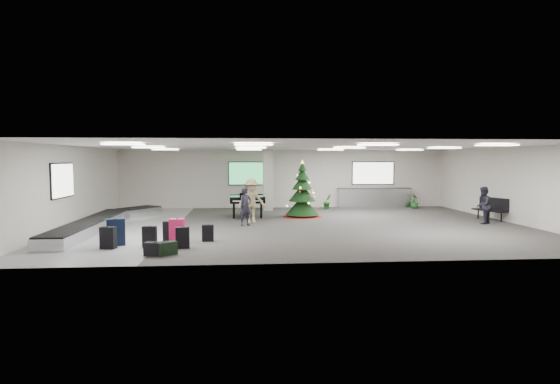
{
  "coord_description": "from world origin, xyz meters",
  "views": [
    {
      "loc": [
        -2.39,
        -18.79,
        2.67
      ],
      "look_at": [
        -0.74,
        1.0,
        1.28
      ],
      "focal_mm": 30.0,
      "sensor_mm": 36.0,
      "label": 1
    }
  ],
  "objects": [
    {
      "name": "suitcase_5",
      "position": [
        -6.36,
        -4.59,
        0.33
      ],
      "size": [
        0.49,
        0.34,
        0.68
      ],
      "rotation": [
        0.0,
        0.0,
        -0.23
      ],
      "color": "black",
      "rests_on": "ground"
    },
    {
      "name": "suitcase_1",
      "position": [
        -4.16,
        -4.64,
        0.32
      ],
      "size": [
        0.44,
        0.27,
        0.66
      ],
      "rotation": [
        0.0,
        0.0,
        0.14
      ],
      "color": "black",
      "rests_on": "ground"
    },
    {
      "name": "room_envelope",
      "position": [
        -0.38,
        0.67,
        2.33
      ],
      "size": [
        18.02,
        14.02,
        3.21
      ],
      "color": "#BBB4AB",
      "rests_on": "ground"
    },
    {
      "name": "navy_suitcase",
      "position": [
        -6.28,
        -4.04,
        0.42
      ],
      "size": [
        0.61,
        0.45,
        0.86
      ],
      "rotation": [
        0.0,
        0.0,
        0.26
      ],
      "color": "black",
      "rests_on": "ground"
    },
    {
      "name": "grand_piano",
      "position": [
        -2.13,
        2.9,
        0.83
      ],
      "size": [
        1.65,
        2.08,
        1.16
      ],
      "rotation": [
        0.0,
        0.0,
        0.03
      ],
      "color": "black",
      "rests_on": "ground"
    },
    {
      "name": "suitcase_7",
      "position": [
        -3.49,
        -3.53,
        0.27
      ],
      "size": [
        0.39,
        0.22,
        0.57
      ],
      "rotation": [
        0.0,
        0.0,
        0.06
      ],
      "color": "black",
      "rests_on": "ground"
    },
    {
      "name": "suitcase_0",
      "position": [
        -5.18,
        -4.41,
        0.32
      ],
      "size": [
        0.42,
        0.25,
        0.66
      ],
      "rotation": [
        0.0,
        0.0,
        -0.05
      ],
      "color": "black",
      "rests_on": "ground"
    },
    {
      "name": "black_duffel",
      "position": [
        -4.79,
        -5.67,
        0.19
      ],
      "size": [
        0.61,
        0.41,
        0.39
      ],
      "rotation": [
        0.0,
        0.0,
        -0.18
      ],
      "color": "black",
      "rests_on": "ground"
    },
    {
      "name": "bench",
      "position": [
        8.59,
        0.79,
        0.56
      ],
      "size": [
        1.02,
        1.65,
        0.99
      ],
      "rotation": [
        0.0,
        0.0,
        0.33
      ],
      "color": "black",
      "rests_on": "ground"
    },
    {
      "name": "ground",
      "position": [
        0.0,
        0.0,
        0.0
      ],
      "size": [
        18.0,
        18.0,
        0.0
      ],
      "primitive_type": "plane",
      "color": "#363331",
      "rests_on": "ground"
    },
    {
      "name": "traveler_a",
      "position": [
        -2.23,
        -0.03,
        0.78
      ],
      "size": [
        0.68,
        0.64,
        1.56
      ],
      "primitive_type": "imported",
      "rotation": [
        0.0,
        0.0,
        0.63
      ],
      "color": "black",
      "rests_on": "ground"
    },
    {
      "name": "suitcase_3",
      "position": [
        -4.73,
        -3.38,
        0.33
      ],
      "size": [
        0.44,
        0.25,
        0.67
      ],
      "rotation": [
        0.0,
        0.0,
        0.02
      ],
      "color": "black",
      "rests_on": "ground"
    },
    {
      "name": "potted_plant_right",
      "position": [
        7.03,
        5.88,
        0.38
      ],
      "size": [
        0.51,
        0.51,
        0.76
      ],
      "primitive_type": "imported",
      "rotation": [
        0.0,
        0.0,
        1.8
      ],
      "color": "#1B4115",
      "rests_on": "ground"
    },
    {
      "name": "pink_suitcase",
      "position": [
        -4.47,
        -3.56,
        0.38
      ],
      "size": [
        0.5,
        0.3,
        0.78
      ],
      "rotation": [
        0.0,
        0.0,
        -0.07
      ],
      "color": "#DB1C59",
      "rests_on": "ground"
    },
    {
      "name": "traveler_bench",
      "position": [
        7.58,
        -0.31,
        0.78
      ],
      "size": [
        0.95,
        0.95,
        1.55
      ],
      "primitive_type": "imported",
      "rotation": [
        0.0,
        0.0,
        3.92
      ],
      "color": "black",
      "rests_on": "ground"
    },
    {
      "name": "baggage_carousel",
      "position": [
        -7.84,
        -0.08,
        0.21
      ],
      "size": [
        2.28,
        9.71,
        0.43
      ],
      "color": "silver",
      "rests_on": "ground"
    },
    {
      "name": "christmas_tree",
      "position": [
        0.43,
        2.71,
        0.91
      ],
      "size": [
        1.86,
        1.86,
        2.66
      ],
      "color": "#660F09",
      "rests_on": "ground"
    },
    {
      "name": "traveler_b",
      "position": [
        -1.96,
        0.88,
        0.93
      ],
      "size": [
        1.34,
        0.97,
        1.87
      ],
      "primitive_type": "imported",
      "rotation": [
        0.0,
        0.0,
        0.25
      ],
      "color": "#99885F",
      "rests_on": "ground"
    },
    {
      "name": "potted_plant_left",
      "position": [
        2.21,
        5.92,
        0.42
      ],
      "size": [
        0.58,
        0.55,
        0.83
      ],
      "primitive_type": "imported",
      "rotation": [
        0.0,
        0.0,
        0.51
      ],
      "color": "#1B4115",
      "rests_on": "ground"
    },
    {
      "name": "service_counter",
      "position": [
        5.0,
        6.65,
        0.55
      ],
      "size": [
        4.05,
        0.65,
        1.08
      ],
      "color": "silver",
      "rests_on": "ground"
    },
    {
      "name": "green_duffel",
      "position": [
        -4.48,
        -5.64,
        0.18
      ],
      "size": [
        0.61,
        0.56,
        0.39
      ],
      "rotation": [
        0.0,
        0.0,
        0.67
      ],
      "color": "black",
      "rests_on": "ground"
    }
  ]
}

